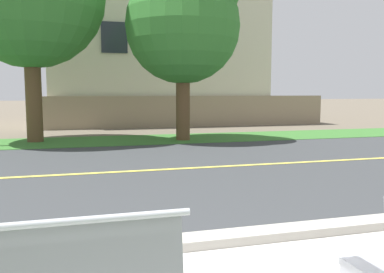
# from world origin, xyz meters

# --- Properties ---
(ground_plane) EXTENTS (140.00, 140.00, 0.00)m
(ground_plane) POSITION_xyz_m (0.00, 8.00, 0.00)
(ground_plane) COLOR #665B4C
(curb_edge) EXTENTS (44.00, 0.30, 0.11)m
(curb_edge) POSITION_xyz_m (0.00, 2.35, 0.06)
(curb_edge) COLOR #ADA89E
(curb_edge) RESTS_ON ground_plane
(street_asphalt) EXTENTS (52.00, 8.00, 0.01)m
(street_asphalt) POSITION_xyz_m (0.00, 6.50, 0.00)
(street_asphalt) COLOR #383A3D
(street_asphalt) RESTS_ON ground_plane
(road_centre_line) EXTENTS (48.00, 0.14, 0.01)m
(road_centre_line) POSITION_xyz_m (0.00, 6.50, 0.01)
(road_centre_line) COLOR #E0CC4C
(road_centre_line) RESTS_ON ground_plane
(far_verge_grass) EXTENTS (48.00, 2.80, 0.02)m
(far_verge_grass) POSITION_xyz_m (0.00, 11.82, 0.01)
(far_verge_grass) COLOR #38702D
(far_verge_grass) RESTS_ON ground_plane
(shade_tree_left) EXTENTS (3.68, 3.68, 6.07)m
(shade_tree_left) POSITION_xyz_m (2.33, 11.31, 3.94)
(shade_tree_left) COLOR brown
(shade_tree_left) RESTS_ON ground_plane
(garden_wall) EXTENTS (13.00, 0.36, 1.40)m
(garden_wall) POSITION_xyz_m (3.97, 16.33, 0.70)
(garden_wall) COLOR gray
(garden_wall) RESTS_ON ground_plane
(house_across_street) EXTENTS (10.95, 6.91, 7.65)m
(house_across_street) POSITION_xyz_m (2.76, 19.53, 3.87)
(house_across_street) COLOR beige
(house_across_street) RESTS_ON ground_plane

